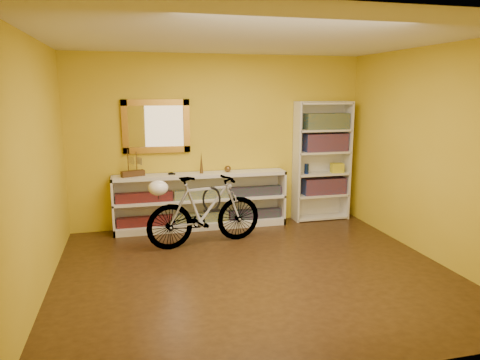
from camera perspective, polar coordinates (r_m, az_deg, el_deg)
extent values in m
cube|color=black|center=(5.22, 1.90, -11.84)|extent=(4.50, 4.00, 0.01)
cube|color=silver|center=(4.83, 2.11, 17.95)|extent=(4.50, 4.00, 0.01)
cube|color=gold|center=(6.79, -2.67, 5.02)|extent=(4.50, 0.01, 2.60)
cube|color=gold|center=(4.76, -25.08, 1.21)|extent=(0.01, 4.00, 2.60)
cube|color=gold|center=(5.88, 23.66, 3.08)|extent=(0.01, 4.00, 2.60)
cube|color=#8D5E19|center=(6.60, -10.79, 6.83)|extent=(0.98, 0.06, 0.78)
cube|color=silver|center=(7.19, 4.50, -3.16)|extent=(0.09, 0.02, 0.09)
cube|color=black|center=(6.75, -4.97, -4.84)|extent=(2.50, 0.13, 0.14)
cube|color=navy|center=(6.66, -5.02, -1.83)|extent=(2.50, 0.13, 0.14)
imported|color=black|center=(6.56, -8.81, 0.70)|extent=(0.00, 0.00, 0.00)
cone|color=brown|center=(6.59, -5.02, 2.26)|extent=(0.06, 0.06, 0.32)
sphere|color=brown|center=(6.68, -1.60, 1.45)|extent=(0.10, 0.10, 0.10)
cube|color=maroon|center=(7.28, 10.80, -0.77)|extent=(0.70, 0.22, 0.26)
cube|color=maroon|center=(7.16, 11.01, 4.79)|extent=(0.70, 0.22, 0.28)
cube|color=navy|center=(7.13, 11.11, 7.47)|extent=(0.70, 0.22, 0.25)
cylinder|color=navy|center=(7.07, 8.60, 1.44)|extent=(0.07, 0.07, 0.16)
cube|color=maroon|center=(7.06, 9.14, 7.16)|extent=(0.16, 0.16, 0.17)
cube|color=gold|center=(7.27, 12.45, 1.53)|extent=(0.21, 0.15, 0.15)
imported|color=silver|center=(5.96, -4.55, -3.94)|extent=(0.70, 1.68, 0.96)
ellipsoid|color=white|center=(5.70, -10.54, -1.02)|extent=(0.26, 0.24, 0.19)
torus|color=black|center=(5.95, -3.70, -2.50)|extent=(0.25, 0.03, 0.25)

